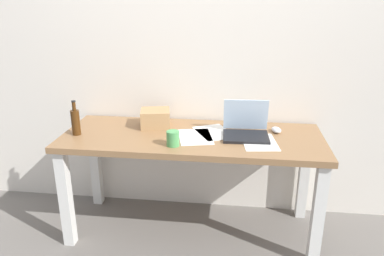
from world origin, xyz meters
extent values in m
plane|color=slate|center=(0.00, 0.00, 0.00)|extent=(8.00, 8.00, 0.00)
cube|color=silver|center=(0.00, 0.39, 1.30)|extent=(5.20, 0.08, 2.60)
cube|color=olive|center=(0.00, 0.00, 0.71)|extent=(1.74, 0.66, 0.04)
cube|color=silver|center=(-0.81, -0.27, 0.35)|extent=(0.07, 0.07, 0.69)
cube|color=silver|center=(0.81, -0.27, 0.35)|extent=(0.07, 0.07, 0.69)
cube|color=silver|center=(-0.81, 0.27, 0.35)|extent=(0.07, 0.07, 0.69)
cube|color=silver|center=(0.81, 0.27, 0.35)|extent=(0.07, 0.07, 0.69)
cube|color=black|center=(0.36, -0.01, 0.74)|extent=(0.30, 0.24, 0.02)
cube|color=silver|center=(0.35, 0.11, 0.86)|extent=(0.30, 0.05, 0.21)
cylinder|color=#47280F|center=(-0.77, -0.08, 0.82)|extent=(0.06, 0.06, 0.17)
cylinder|color=#47280F|center=(-0.77, -0.08, 0.93)|extent=(0.02, 0.02, 0.06)
cylinder|color=black|center=(-0.77, -0.08, 0.96)|extent=(0.03, 0.03, 0.01)
ellipsoid|color=silver|center=(0.56, 0.13, 0.75)|extent=(0.08, 0.11, 0.03)
cube|color=tan|center=(-0.28, 0.14, 0.79)|extent=(0.23, 0.22, 0.12)
cylinder|color=#4C9E56|center=(-0.09, -0.20, 0.78)|extent=(0.08, 0.08, 0.09)
cube|color=white|center=(0.14, 0.07, 0.73)|extent=(0.32, 0.36, 0.00)
cube|color=white|center=(0.44, -0.08, 0.73)|extent=(0.25, 0.32, 0.00)
cube|color=white|center=(0.03, -0.03, 0.73)|extent=(0.27, 0.34, 0.00)
camera|label=1|loc=(0.29, -2.31, 1.62)|focal=34.91mm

